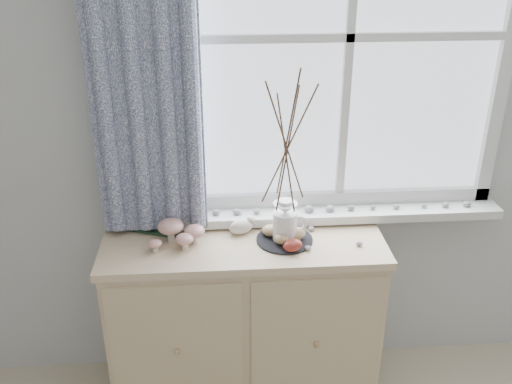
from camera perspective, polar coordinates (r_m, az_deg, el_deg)
The scene contains 9 objects.
room_shell at distance 0.68m, azimuth 19.51°, elevation -14.70°, with size 4.04×4.04×2.62m.
sideboard at distance 2.66m, azimuth -1.17°, elevation -12.79°, with size 1.20×0.45×0.85m.
botanical_book at distance 2.47m, azimuth -10.70°, elevation -1.54°, with size 0.35×0.13×0.24m, color #1C3B25, non-canonical shape.
toadstool_cluster at distance 2.40m, azimuth -7.84°, elevation -3.95°, with size 0.23×0.16×0.10m.
wooden_eggs at distance 2.39m, azimuth 2.93°, elevation -4.51°, with size 0.17×0.18×0.08m.
songbird_figurine at distance 2.46m, azimuth -1.49°, elevation -3.40°, with size 0.14×0.07×0.07m, color silver, non-canonical shape.
crocheted_doily at distance 2.43m, azimuth 2.87°, elevation -4.77°, with size 0.24×0.24×0.01m, color black.
twig_pitcher at distance 2.24m, azimuth 3.12°, elevation 4.98°, with size 0.33×0.33×0.77m.
sideboard_pebbles at distance 2.45m, azimuth 5.90°, elevation -4.42°, with size 0.33×0.23×0.02m.
Camera 1 is at (-0.25, -0.33, 2.08)m, focal length 40.00 mm.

